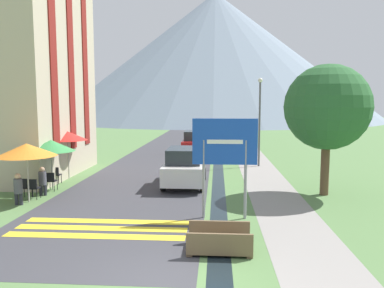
{
  "coord_description": "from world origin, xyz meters",
  "views": [
    {
      "loc": [
        1.12,
        -7.55,
        3.93
      ],
      "look_at": [
        -0.06,
        10.0,
        2.0
      ],
      "focal_mm": 35.0,
      "sensor_mm": 36.0,
      "label": 1
    }
  ],
  "objects_px": {
    "footbridge": "(219,242)",
    "cafe_chair_middle": "(51,180)",
    "cafe_umbrella_front_orange": "(27,150)",
    "person_standing_terrace": "(51,165)",
    "cafe_chair_far_left": "(56,174)",
    "person_seated_far": "(18,188)",
    "cafe_chair_near_right": "(25,186)",
    "cafe_umbrella_rear_red": "(68,136)",
    "tree_by_path": "(327,107)",
    "cafe_umbrella_middle_green": "(51,146)",
    "cafe_chair_near_left": "(33,187)",
    "hotel_building": "(19,55)",
    "streetlamp": "(260,115)",
    "person_seated_near": "(43,180)",
    "parked_car_near": "(185,167)",
    "parked_car_far": "(195,143)",
    "road_sign": "(225,151)"
  },
  "relations": [
    {
      "from": "person_seated_far",
      "to": "tree_by_path",
      "type": "xyz_separation_m",
      "value": [
        12.24,
        2.46,
        3.05
      ]
    },
    {
      "from": "cafe_umbrella_front_orange",
      "to": "cafe_chair_middle",
      "type": "bearing_deg",
      "value": 88.16
    },
    {
      "from": "road_sign",
      "to": "cafe_chair_middle",
      "type": "xyz_separation_m",
      "value": [
        -7.66,
        3.47,
        -1.82
      ]
    },
    {
      "from": "streetlamp",
      "to": "person_seated_far",
      "type": "bearing_deg",
      "value": -136.58
    },
    {
      "from": "cafe_chair_near_left",
      "to": "footbridge",
      "type": "bearing_deg",
      "value": -47.65
    },
    {
      "from": "cafe_chair_far_left",
      "to": "person_seated_near",
      "type": "xyz_separation_m",
      "value": [
        0.4,
        -2.19,
        0.17
      ]
    },
    {
      "from": "parked_car_near",
      "to": "person_standing_terrace",
      "type": "bearing_deg",
      "value": -177.68
    },
    {
      "from": "footbridge",
      "to": "person_seated_near",
      "type": "height_order",
      "value": "person_seated_near"
    },
    {
      "from": "parked_car_far",
      "to": "cafe_umbrella_front_orange",
      "type": "xyz_separation_m",
      "value": [
        -5.81,
        -14.38,
        1.19
      ]
    },
    {
      "from": "cafe_umbrella_front_orange",
      "to": "person_standing_terrace",
      "type": "height_order",
      "value": "cafe_umbrella_front_orange"
    },
    {
      "from": "cafe_chair_far_left",
      "to": "cafe_umbrella_front_orange",
      "type": "height_order",
      "value": "cafe_umbrella_front_orange"
    },
    {
      "from": "parked_car_far",
      "to": "cafe_chair_far_left",
      "type": "relative_size",
      "value": 5.1
    },
    {
      "from": "hotel_building",
      "to": "footbridge",
      "type": "xyz_separation_m",
      "value": [
        10.59,
        -9.9,
        -6.25
      ]
    },
    {
      "from": "cafe_umbrella_rear_red",
      "to": "streetlamp",
      "type": "relative_size",
      "value": 0.45
    },
    {
      "from": "hotel_building",
      "to": "cafe_chair_near_left",
      "type": "bearing_deg",
      "value": -58.92
    },
    {
      "from": "parked_car_near",
      "to": "cafe_umbrella_middle_green",
      "type": "relative_size",
      "value": 1.81
    },
    {
      "from": "cafe_chair_far_left",
      "to": "tree_by_path",
      "type": "relative_size",
      "value": 0.15
    },
    {
      "from": "hotel_building",
      "to": "cafe_umbrella_rear_red",
      "type": "xyz_separation_m",
      "value": [
        2.79,
        -0.76,
        -4.24
      ]
    },
    {
      "from": "road_sign",
      "to": "tree_by_path",
      "type": "distance_m",
      "value": 5.82
    },
    {
      "from": "cafe_chair_far_left",
      "to": "person_seated_far",
      "type": "bearing_deg",
      "value": -89.79
    },
    {
      "from": "person_seated_far",
      "to": "person_standing_terrace",
      "type": "distance_m",
      "value": 3.64
    },
    {
      "from": "hotel_building",
      "to": "cafe_chair_middle",
      "type": "relative_size",
      "value": 14.2
    },
    {
      "from": "hotel_building",
      "to": "person_standing_terrace",
      "type": "bearing_deg",
      "value": -41.78
    },
    {
      "from": "hotel_building",
      "to": "cafe_umbrella_front_orange",
      "type": "bearing_deg",
      "value": -60.83
    },
    {
      "from": "cafe_chair_near_left",
      "to": "tree_by_path",
      "type": "relative_size",
      "value": 0.15
    },
    {
      "from": "footbridge",
      "to": "parked_car_near",
      "type": "xyz_separation_m",
      "value": [
        -1.6,
        7.86,
        0.68
      ]
    },
    {
      "from": "cafe_chair_near_right",
      "to": "cafe_chair_near_left",
      "type": "distance_m",
      "value": 0.41
    },
    {
      "from": "parked_car_far",
      "to": "cafe_umbrella_rear_red",
      "type": "relative_size",
      "value": 1.75
    },
    {
      "from": "cafe_umbrella_front_orange",
      "to": "cafe_umbrella_middle_green",
      "type": "relative_size",
      "value": 1.03
    },
    {
      "from": "person_seated_far",
      "to": "cafe_umbrella_front_orange",
      "type": "bearing_deg",
      "value": 68.77
    },
    {
      "from": "cafe_chair_near_right",
      "to": "cafe_umbrella_rear_red",
      "type": "bearing_deg",
      "value": 74.04
    },
    {
      "from": "person_seated_near",
      "to": "footbridge",
      "type": "bearing_deg",
      "value": -36.38
    },
    {
      "from": "hotel_building",
      "to": "parked_car_far",
      "type": "bearing_deg",
      "value": 45.15
    },
    {
      "from": "cafe_chair_near_right",
      "to": "cafe_umbrella_rear_red",
      "type": "xyz_separation_m",
      "value": [
        0.17,
        4.18,
        1.72
      ]
    },
    {
      "from": "footbridge",
      "to": "streetlamp",
      "type": "xyz_separation_m",
      "value": [
        2.54,
        13.68,
        2.99
      ]
    },
    {
      "from": "person_seated_near",
      "to": "person_standing_terrace",
      "type": "bearing_deg",
      "value": 104.67
    },
    {
      "from": "cafe_chair_near_left",
      "to": "person_seated_near",
      "type": "height_order",
      "value": "person_seated_near"
    },
    {
      "from": "person_standing_terrace",
      "to": "cafe_chair_middle",
      "type": "bearing_deg",
      "value": -67.04
    },
    {
      "from": "cafe_chair_far_left",
      "to": "footbridge",
      "type": "bearing_deg",
      "value": -46.73
    },
    {
      "from": "parked_car_far",
      "to": "cafe_chair_near_right",
      "type": "height_order",
      "value": "parked_car_far"
    },
    {
      "from": "cafe_umbrella_rear_red",
      "to": "tree_by_path",
      "type": "bearing_deg",
      "value": -12.3
    },
    {
      "from": "road_sign",
      "to": "person_standing_terrace",
      "type": "bearing_deg",
      "value": 149.9
    },
    {
      "from": "cafe_chair_far_left",
      "to": "cafe_umbrella_middle_green",
      "type": "height_order",
      "value": "cafe_umbrella_middle_green"
    },
    {
      "from": "parked_car_near",
      "to": "parked_car_far",
      "type": "bearing_deg",
      "value": 90.68
    },
    {
      "from": "hotel_building",
      "to": "cafe_chair_near_left",
      "type": "xyz_separation_m",
      "value": [
        3.02,
        -5.02,
        -5.97
      ]
    },
    {
      "from": "footbridge",
      "to": "cafe_chair_far_left",
      "type": "height_order",
      "value": "cafe_chair_far_left"
    },
    {
      "from": "cafe_umbrella_front_orange",
      "to": "cafe_umbrella_middle_green",
      "type": "height_order",
      "value": "cafe_umbrella_front_orange"
    },
    {
      "from": "road_sign",
      "to": "cafe_umbrella_middle_green",
      "type": "height_order",
      "value": "road_sign"
    },
    {
      "from": "cafe_chair_middle",
      "to": "streetlamp",
      "type": "relative_size",
      "value": 0.16
    },
    {
      "from": "footbridge",
      "to": "cafe_chair_middle",
      "type": "distance_m",
      "value": 9.79
    }
  ]
}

